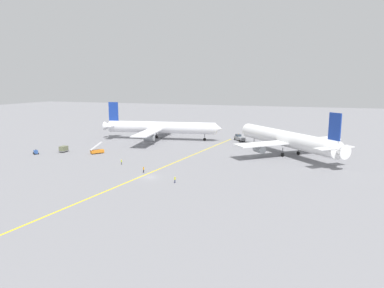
# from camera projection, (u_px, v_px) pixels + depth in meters

# --- Properties ---
(ground_plane) EXTENTS (600.00, 600.00, 0.00)m
(ground_plane) POSITION_uv_depth(u_px,v_px,m) (149.00, 177.00, 92.12)
(ground_plane) COLOR gray
(taxiway_stripe) EXTENTS (14.78, 119.21, 0.01)m
(taxiway_stripe) POSITION_uv_depth(u_px,v_px,m) (161.00, 168.00, 101.81)
(taxiway_stripe) COLOR yellow
(taxiway_stripe) RESTS_ON ground
(airliner_at_gate_left) EXTENTS (53.37, 48.66, 16.28)m
(airliner_at_gate_left) POSITION_uv_depth(u_px,v_px,m) (160.00, 128.00, 152.54)
(airliner_at_gate_left) COLOR silver
(airliner_at_gate_left) RESTS_ON ground
(airliner_being_pushed) EXTENTS (40.92, 43.13, 16.26)m
(airliner_being_pushed) POSITION_uv_depth(u_px,v_px,m) (286.00, 139.00, 120.92)
(airliner_being_pushed) COLOR white
(airliner_being_pushed) RESTS_ON ground
(pushback_tug) EXTENTS (6.88, 8.38, 2.96)m
(pushback_tug) POSITION_uv_depth(u_px,v_px,m) (239.00, 138.00, 150.32)
(pushback_tug) COLOR gray
(pushback_tug) RESTS_ON ground
(gse_container_dolly_flat) EXTENTS (2.27, 3.25, 2.15)m
(gse_container_dolly_flat) POSITION_uv_depth(u_px,v_px,m) (64.00, 149.00, 125.65)
(gse_container_dolly_flat) COLOR slate
(gse_container_dolly_flat) RESTS_ON ground
(gse_gpu_cart_small) EXTENTS (2.64, 2.53, 1.90)m
(gse_gpu_cart_small) POSITION_uv_depth(u_px,v_px,m) (36.00, 152.00, 121.81)
(gse_gpu_cart_small) COLOR #2D5199
(gse_gpu_cart_small) RESTS_ON ground
(gse_stair_truck_yellow) EXTENTS (4.30, 4.80, 4.06)m
(gse_stair_truck_yellow) POSITION_uv_depth(u_px,v_px,m) (97.00, 151.00, 122.99)
(gse_stair_truck_yellow) COLOR orange
(gse_stair_truck_yellow) RESTS_ON ground
(ground_crew_wing_walker_right) EXTENTS (0.50, 0.36, 1.71)m
(ground_crew_wing_walker_right) POSITION_uv_depth(u_px,v_px,m) (175.00, 180.00, 86.72)
(ground_crew_wing_walker_right) COLOR #2D3351
(ground_crew_wing_walker_right) RESTS_ON ground
(ground_crew_marshaller_foreground) EXTENTS (0.36, 0.36, 1.64)m
(ground_crew_marshaller_foreground) POSITION_uv_depth(u_px,v_px,m) (122.00, 162.00, 106.32)
(ground_crew_marshaller_foreground) COLOR #4C4C51
(ground_crew_marshaller_foreground) RESTS_ON ground
(ground_crew_ramp_agent_by_cones) EXTENTS (0.36, 0.36, 1.72)m
(ground_crew_ramp_agent_by_cones) POSITION_uv_depth(u_px,v_px,m) (144.00, 170.00, 96.70)
(ground_crew_ramp_agent_by_cones) COLOR black
(ground_crew_ramp_agent_by_cones) RESTS_ON ground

